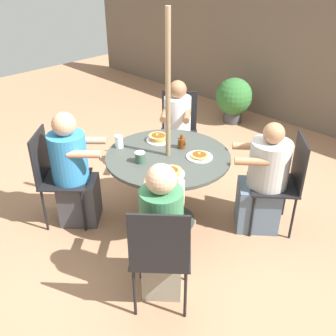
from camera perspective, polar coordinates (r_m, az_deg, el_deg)
ground_plane at (r=4.08m, az=-0.00°, el=-7.58°), size 12.00×12.00×0.00m
back_fence at (r=6.10m, az=21.92°, el=13.22°), size 10.00×0.06×1.89m
patio_table at (r=3.73m, az=-0.00°, el=0.07°), size 1.17×1.17×0.76m
umbrella_pole at (r=3.55m, az=-0.00°, el=5.76°), size 0.05×0.05×2.06m
patio_chair_north at (r=3.95m, az=-16.09°, el=-0.57°), size 0.63×0.63×0.97m
diner_north at (r=3.91m, az=-13.52°, el=-0.86°), size 0.58×0.57×1.17m
patio_chair_east at (r=2.88m, az=-1.13°, el=-12.01°), size 0.62×0.62×0.97m
diner_east at (r=3.02m, az=-0.89°, el=-9.82°), size 0.55×0.56×1.18m
patio_chair_south at (r=3.85m, az=16.47°, el=-1.43°), size 0.62×0.62×0.97m
diner_south at (r=3.85m, az=13.67°, el=-2.06°), size 0.60×0.59×1.11m
patio_chair_west at (r=4.74m, az=1.51°, el=5.90°), size 0.62×0.62×0.97m
diner_west at (r=4.58m, az=1.31°, el=4.94°), size 0.52×0.55×1.18m
pancake_plate_a at (r=3.63m, az=4.58°, el=1.74°), size 0.24×0.24×0.04m
pancake_plate_b at (r=3.93m, az=-1.41°, el=4.34°), size 0.24×0.24×0.07m
pancake_plate_c at (r=3.34m, az=0.39°, el=-0.64°), size 0.24×0.24×0.06m
syrup_bottle at (r=3.77m, az=1.99°, el=3.67°), size 0.09×0.07×0.14m
coffee_cup at (r=3.53m, az=-4.08°, el=1.57°), size 0.09×0.09×0.10m
drinking_glass_a at (r=3.20m, az=-1.40°, el=-1.59°), size 0.07×0.07×0.10m
drinking_glass_b at (r=3.81m, az=-7.12°, el=3.86°), size 0.08×0.08×0.12m
potted_shrub at (r=6.25m, az=9.54°, el=9.99°), size 0.57×0.57×0.71m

